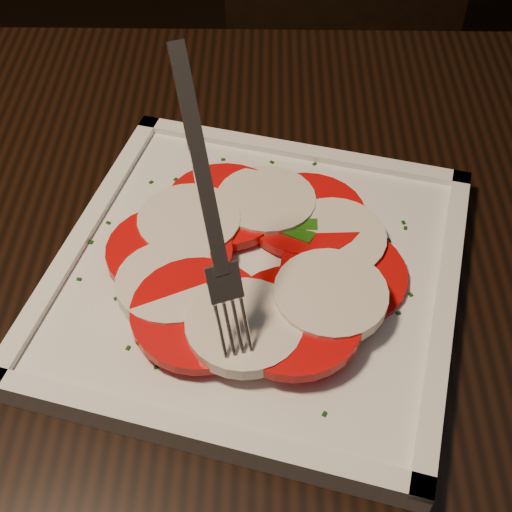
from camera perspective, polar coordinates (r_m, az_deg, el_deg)
table at (r=0.62m, az=8.82°, el=-10.13°), size 1.21×0.81×0.75m
chair at (r=1.24m, az=7.95°, el=16.37°), size 0.46×0.46×0.93m
plate at (r=0.55m, az=0.00°, el=-1.58°), size 0.36×0.36×0.01m
caprese_salad at (r=0.53m, az=0.01°, el=-0.29°), size 0.25×0.25×0.03m
fork at (r=0.44m, az=-4.33°, el=5.20°), size 0.08×0.11×0.17m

